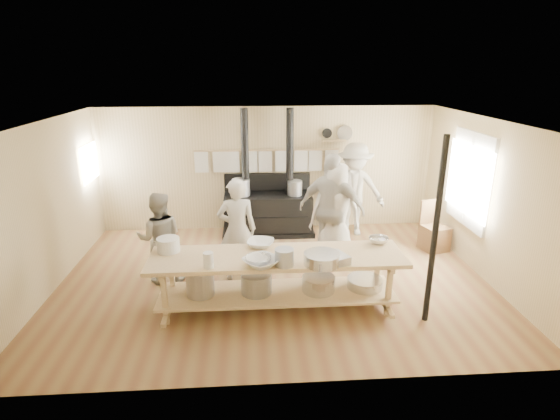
{
  "coord_description": "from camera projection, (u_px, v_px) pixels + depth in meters",
  "views": [
    {
      "loc": [
        -0.35,
        -6.52,
        3.42
      ],
      "look_at": [
        0.12,
        0.2,
        1.15
      ],
      "focal_mm": 28.0,
      "sensor_mm": 36.0,
      "label": 1
    }
  ],
  "objects": [
    {
      "name": "cook_center",
      "position": [
        335.0,
        213.0,
        7.68
      ],
      "size": [
        0.92,
        0.62,
        1.83
      ],
      "primitive_type": "imported",
      "rotation": [
        0.0,
        0.0,
        3.09
      ],
      "color": "#A8A295",
      "rests_on": "ground"
    },
    {
      "name": "bowl_white_a",
      "position": [
        261.0,
        243.0,
        6.44
      ],
      "size": [
        0.48,
        0.48,
        0.1
      ],
      "primitive_type": "imported",
      "rotation": [
        0.0,
        0.0,
        -0.26
      ],
      "color": "white",
      "rests_on": "prep_table"
    },
    {
      "name": "chair",
      "position": [
        434.0,
        235.0,
        8.38
      ],
      "size": [
        0.55,
        0.55,
        0.95
      ],
      "rotation": [
        0.0,
        0.0,
        0.27
      ],
      "color": "brown",
      "rests_on": "ground"
    },
    {
      "name": "bucket_galv",
      "position": [
        284.0,
        257.0,
        5.81
      ],
      "size": [
        0.3,
        0.3,
        0.24
      ],
      "primitive_type": "cylinder",
      "rotation": [
        0.0,
        0.0,
        -0.2
      ],
      "color": "gray",
      "rests_on": "prep_table"
    },
    {
      "name": "back_wall_shelf",
      "position": [
        337.0,
        135.0,
        9.04
      ],
      "size": [
        0.63,
        0.14,
        0.32
      ],
      "color": "tan",
      "rests_on": "ground"
    },
    {
      "name": "deep_bowl_enamel",
      "position": [
        168.0,
        245.0,
        6.25
      ],
      "size": [
        0.36,
        0.36,
        0.2
      ],
      "primitive_type": "cylinder",
      "rotation": [
        0.0,
        0.0,
        -0.12
      ],
      "color": "white",
      "rests_on": "prep_table"
    },
    {
      "name": "window_right",
      "position": [
        470.0,
        180.0,
        7.6
      ],
      "size": [
        0.09,
        1.5,
        1.65
      ],
      "color": "beige",
      "rests_on": "ground"
    },
    {
      "name": "bowl_white_b",
      "position": [
        261.0,
        262.0,
        5.81
      ],
      "size": [
        0.64,
        0.64,
        0.11
      ],
      "primitive_type": "imported",
      "rotation": [
        0.0,
        0.0,
        2.25
      ],
      "color": "white",
      "rests_on": "prep_table"
    },
    {
      "name": "bowl_steel_b",
      "position": [
        379.0,
        240.0,
        6.56
      ],
      "size": [
        0.3,
        0.3,
        0.09
      ],
      "primitive_type": "imported",
      "rotation": [
        0.0,
        0.0,
        3.12
      ],
      "color": "silver",
      "rests_on": "prep_table"
    },
    {
      "name": "prep_table",
      "position": [
        277.0,
        276.0,
        6.26
      ],
      "size": [
        3.6,
        0.9,
        0.85
      ],
      "color": "tan",
      "rests_on": "ground"
    },
    {
      "name": "room_shell",
      "position": [
        273.0,
        185.0,
        6.76
      ],
      "size": [
        7.0,
        7.0,
        7.0
      ],
      "color": "tan",
      "rests_on": "ground"
    },
    {
      "name": "cook_left",
      "position": [
        160.0,
        238.0,
        7.01
      ],
      "size": [
        0.76,
        0.6,
        1.51
      ],
      "primitive_type": "imported",
      "rotation": [
        0.0,
        0.0,
        3.18
      ],
      "color": "#A8A295",
      "rests_on": "ground"
    },
    {
      "name": "cook_right",
      "position": [
        332.0,
        210.0,
        7.62
      ],
      "size": [
        1.26,
        0.93,
        1.99
      ],
      "primitive_type": "imported",
      "rotation": [
        0.0,
        0.0,
        2.71
      ],
      "color": "#A8A295",
      "rests_on": "ground"
    },
    {
      "name": "support_post",
      "position": [
        435.0,
        234.0,
        5.72
      ],
      "size": [
        0.08,
        0.08,
        2.6
      ],
      "primitive_type": "cylinder",
      "color": "black",
      "rests_on": "ground"
    },
    {
      "name": "ground",
      "position": [
        274.0,
        279.0,
        7.28
      ],
      "size": [
        7.0,
        7.0,
        0.0
      ],
      "primitive_type": "plane",
      "color": "brown",
      "rests_on": "ground"
    },
    {
      "name": "roasting_pan",
      "position": [
        329.0,
        260.0,
        5.87
      ],
      "size": [
        0.59,
        0.51,
        0.11
      ],
      "primitive_type": "cube",
      "rotation": [
        0.0,
        0.0,
        0.42
      ],
      "color": "#B2B2B7",
      "rests_on": "prep_table"
    },
    {
      "name": "left_opening",
      "position": [
        90.0,
        163.0,
        8.43
      ],
      "size": [
        0.0,
        0.9,
        0.9
      ],
      "color": "white",
      "rests_on": "ground"
    },
    {
      "name": "pitcher",
      "position": [
        208.0,
        260.0,
        5.75
      ],
      "size": [
        0.15,
        0.15,
        0.22
      ],
      "primitive_type": "cylinder",
      "rotation": [
        0.0,
        0.0,
        -0.12
      ],
      "color": "white",
      "rests_on": "prep_table"
    },
    {
      "name": "cook_by_window",
      "position": [
        354.0,
        190.0,
        8.93
      ],
      "size": [
        1.31,
        0.84,
        1.93
      ],
      "primitive_type": "imported",
      "rotation": [
        0.0,
        0.0,
        -0.1
      ],
      "color": "#A8A295",
      "rests_on": "ground"
    },
    {
      "name": "mixing_bowl_large",
      "position": [
        322.0,
        259.0,
        5.86
      ],
      "size": [
        0.65,
        0.65,
        0.16
      ],
      "primitive_type": "cylinder",
      "rotation": [
        0.0,
        0.0,
        0.44
      ],
      "color": "silver",
      "rests_on": "prep_table"
    },
    {
      "name": "cook_far_left",
      "position": [
        237.0,
        230.0,
        7.04
      ],
      "size": [
        0.66,
        0.45,
        1.73
      ],
      "primitive_type": "imported",
      "rotation": [
        0.0,
        0.0,
        3.21
      ],
      "color": "#A8A295",
      "rests_on": "ground"
    },
    {
      "name": "stove",
      "position": [
        268.0,
        210.0,
        9.11
      ],
      "size": [
        1.9,
        0.75,
        2.6
      ],
      "color": "black",
      "rests_on": "ground"
    },
    {
      "name": "towel_rail",
      "position": [
        267.0,
        158.0,
        9.05
      ],
      "size": [
        3.0,
        0.04,
        0.47
      ],
      "color": "tan",
      "rests_on": "ground"
    },
    {
      "name": "bowl_steel_a",
      "position": [
        258.0,
        260.0,
        5.86
      ],
      "size": [
        0.5,
        0.5,
        0.11
      ],
      "primitive_type": "imported",
      "rotation": [
        0.0,
        0.0,
        0.78
      ],
      "color": "silver",
      "rests_on": "prep_table"
    }
  ]
}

